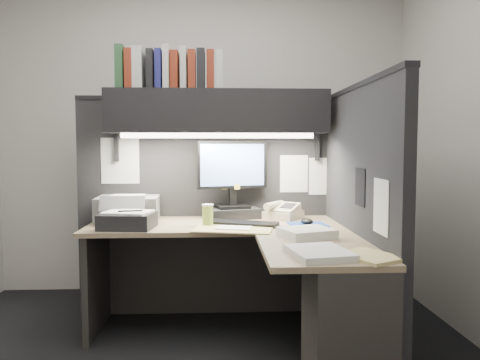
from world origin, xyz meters
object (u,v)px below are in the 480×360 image
(keyboard, at_px, (242,223))
(notebook_stack, at_px, (128,221))
(desk, at_px, (271,289))
(telephone, at_px, (283,212))
(printer, at_px, (128,208))
(monitor, at_px, (233,188))
(overhead_shelf, at_px, (218,112))
(coffee_cup, at_px, (208,216))

(keyboard, relative_size, notebook_stack, 1.46)
(desk, height_order, telephone, telephone)
(notebook_stack, bearing_deg, printer, 100.09)
(monitor, xyz_separation_m, printer, (-0.75, -0.06, -0.14))
(desk, xyz_separation_m, keyboard, (-0.14, 0.48, 0.30))
(monitor, distance_m, keyboard, 0.38)
(keyboard, bearing_deg, notebook_stack, -152.63)
(overhead_shelf, distance_m, monitor, 0.56)
(monitor, xyz_separation_m, notebook_stack, (-0.69, -0.40, -0.17))
(overhead_shelf, bearing_deg, notebook_stack, -148.38)
(telephone, relative_size, coffee_cup, 1.77)
(telephone, bearing_deg, notebook_stack, -125.98)
(desk, xyz_separation_m, monitor, (-0.19, 0.80, 0.51))
(keyboard, distance_m, notebook_stack, 0.74)
(desk, bearing_deg, telephone, 76.89)
(desk, height_order, monitor, monitor)
(overhead_shelf, distance_m, notebook_stack, 0.99)
(printer, distance_m, notebook_stack, 0.35)
(desk, relative_size, keyboard, 3.54)
(overhead_shelf, bearing_deg, keyboard, -59.44)
(desk, height_order, printer, printer)
(keyboard, height_order, notebook_stack, notebook_stack)
(telephone, bearing_deg, keyboard, -104.50)
(printer, height_order, notebook_stack, printer)
(overhead_shelf, bearing_deg, monitor, 22.65)
(monitor, xyz_separation_m, keyboard, (0.05, -0.31, -0.21))
(desk, bearing_deg, keyboard, 106.38)
(printer, bearing_deg, monitor, 1.93)
(overhead_shelf, relative_size, notebook_stack, 4.71)
(keyboard, relative_size, telephone, 2.04)
(overhead_shelf, height_order, notebook_stack, overhead_shelf)
(desk, relative_size, monitor, 3.01)
(monitor, distance_m, notebook_stack, 0.82)
(keyboard, xyz_separation_m, printer, (-0.80, 0.25, 0.07))
(telephone, bearing_deg, desk, -67.71)
(notebook_stack, bearing_deg, monitor, 30.31)
(overhead_shelf, relative_size, coffee_cup, 11.62)
(telephone, distance_m, notebook_stack, 1.11)
(desk, bearing_deg, monitor, 103.60)
(overhead_shelf, xyz_separation_m, keyboard, (0.16, -0.27, -0.76))
(notebook_stack, bearing_deg, overhead_shelf, 31.62)
(telephone, xyz_separation_m, coffee_cup, (-0.54, -0.29, 0.02))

